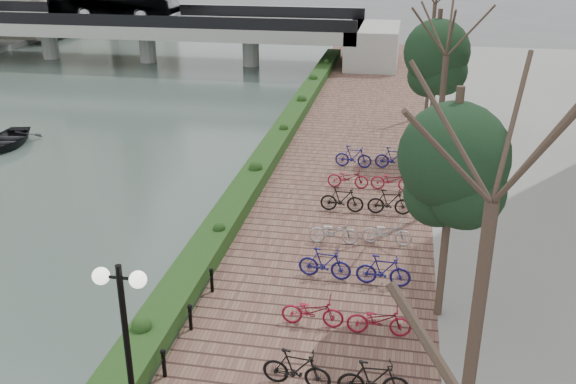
# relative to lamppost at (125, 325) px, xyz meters

# --- Properties ---
(river_water) EXTENTS (30.00, 130.00, 0.02)m
(river_water) POSITION_rel_lamppost_xyz_m (-16.88, 22.69, -3.81)
(river_water) COLOR #445550
(river_water) RESTS_ON ground
(promenade) EXTENTS (8.00, 75.00, 0.50)m
(promenade) POSITION_rel_lamppost_xyz_m (2.12, 15.19, -3.57)
(promenade) COLOR brown
(promenade) RESTS_ON ground
(hedge) EXTENTS (1.10, 56.00, 0.60)m
(hedge) POSITION_rel_lamppost_xyz_m (-1.28, 17.69, -3.02)
(hedge) COLOR #213D16
(hedge) RESTS_ON promenade
(lamppost) EXTENTS (1.02, 0.32, 4.57)m
(lamppost) POSITION_rel_lamppost_xyz_m (0.00, 0.00, 0.00)
(lamppost) COLOR black
(lamppost) RESTS_ON promenade
(bicycle_parking) EXTENTS (2.40, 19.89, 1.00)m
(bicycle_parking) POSITION_rel_lamppost_xyz_m (3.62, 9.22, -2.84)
(bicycle_parking) COLOR #ABABB0
(bicycle_parking) RESTS_ON promenade
(street_trees) EXTENTS (3.20, 37.12, 6.80)m
(street_trees) POSITION_rel_lamppost_xyz_m (6.12, 10.38, -0.13)
(street_trees) COLOR #34281F
(street_trees) RESTS_ON promenade
(bridge) EXTENTS (36.00, 10.77, 6.50)m
(bridge) POSITION_rel_lamppost_xyz_m (-17.44, 42.69, -0.45)
(bridge) COLOR #B0B0AB
(bridge) RESTS_ON ground
(boat) EXTENTS (3.39, 4.23, 0.78)m
(boat) POSITION_rel_lamppost_xyz_m (-15.44, 19.62, -3.41)
(boat) COLOR black
(boat) RESTS_ON river_water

